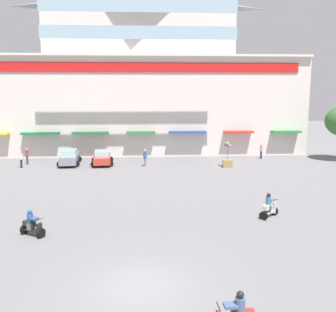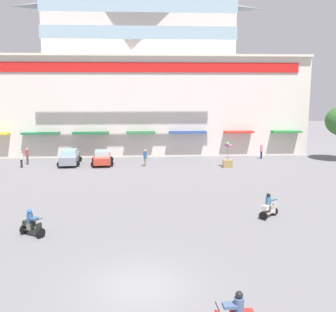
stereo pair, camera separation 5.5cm
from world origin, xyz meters
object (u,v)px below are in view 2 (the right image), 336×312
Objects in this scene: pedestrian_2 at (145,157)px; pedestrian_3 at (27,155)px; pedestrian_4 at (21,158)px; parked_car_0 at (70,157)px; balloon_vendor_cart at (228,158)px; scooter_rider_3 at (269,207)px; scooter_rider_4 at (32,225)px; pedestrian_1 at (261,150)px; parked_car_1 at (102,158)px.

pedestrian_2 reaches higher than pedestrian_3.
pedestrian_2 is at bearing -0.15° from pedestrian_4.
parked_car_0 is 15.99m from balloon_vendor_cart.
scooter_rider_3 is 13.64m from scooter_rider_4.
scooter_rider_3 is 0.94× the size of pedestrian_4.
parked_car_0 is 20.65m from pedestrian_1.
scooter_rider_3 reaches higher than parked_car_0.
pedestrian_3 reaches higher than scooter_rider_3.
scooter_rider_3 is at bearing -50.03° from parked_car_0.
parked_car_0 is at bearing 170.97° from balloon_vendor_cart.
pedestrian_4 is at bearing -171.86° from parked_car_1.
parked_car_0 is 2.80× the size of pedestrian_4.
pedestrian_2 is at bearing 113.93° from scooter_rider_3.
pedestrian_1 is at bearing 43.90° from balloon_vendor_cart.
balloon_vendor_cart is at bearing 50.94° from scooter_rider_4.
parked_car_0 reaches higher than scooter_rider_4.
pedestrian_4 is at bearing -162.35° from parked_car_0.
pedestrian_1 is at bearing 49.35° from scooter_rider_4.
scooter_rider_4 is at bearing -129.06° from balloon_vendor_cart.
parked_car_0 is 2.77× the size of pedestrian_1.
pedestrian_2 is at bearing -14.67° from parked_car_1.
parked_car_0 is 2.70× the size of pedestrian_2.
pedestrian_4 reaches higher than scooter_rider_3.
pedestrian_1 reaches higher than parked_car_1.
pedestrian_2 reaches higher than scooter_rider_3.
parked_car_1 is 1.59× the size of balloon_vendor_cart.
pedestrian_3 is 1.02× the size of pedestrian_4.
parked_car_0 is 20.13m from scooter_rider_4.
parked_car_1 is at bearing 165.33° from pedestrian_2.
pedestrian_2 is (7.70, -1.44, 0.20)m from parked_car_0.
pedestrian_1 is 0.99× the size of pedestrian_3.
scooter_rider_4 is 0.86× the size of pedestrian_3.
pedestrian_3 is at bearing 176.19° from parked_car_0.
scooter_rider_4 is at bearing -73.95° from pedestrian_3.
parked_car_1 is 2.45× the size of pedestrian_1.
pedestrian_3 is 20.30m from balloon_vendor_cart.
balloon_vendor_cart reaches higher than scooter_rider_3.
parked_car_0 is 3.16× the size of scooter_rider_4.
pedestrian_4 reaches higher than parked_car_0.
pedestrian_4 reaches higher than parked_car_1.
pedestrian_1 is at bearing 15.24° from pedestrian_2.
parked_car_1 is 21.14m from scooter_rider_3.
parked_car_0 is at bearing 169.42° from pedestrian_2.
parked_car_0 reaches higher than parked_car_1.
pedestrian_1 is (20.54, 2.06, 0.18)m from parked_car_0.
scooter_rider_3 is 0.93× the size of pedestrian_1.
balloon_vendor_cart is (-4.75, -4.57, 0.02)m from pedestrian_1.
pedestrian_2 is (4.36, -1.14, 0.24)m from parked_car_1.
pedestrian_1 is 0.65× the size of balloon_vendor_cart.
pedestrian_3 reaches higher than pedestrian_1.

